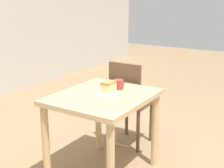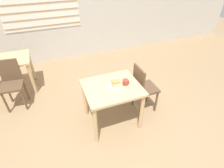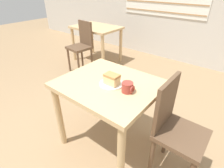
% 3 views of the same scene
% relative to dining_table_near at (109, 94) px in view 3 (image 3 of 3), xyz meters
% --- Properties ---
extents(dining_table_near, '(0.84, 0.72, 0.73)m').
position_rel_dining_table_near_xyz_m(dining_table_near, '(0.00, 0.00, 0.00)').
color(dining_table_near, tan).
rests_on(dining_table_near, ground_plane).
extents(dining_table_far, '(0.92, 0.66, 0.72)m').
position_rel_dining_table_near_xyz_m(dining_table_far, '(-1.61, 1.55, -0.01)').
color(dining_table_far, tan).
rests_on(dining_table_far, ground_plane).
extents(chair_near_window, '(0.36, 0.36, 0.89)m').
position_rel_dining_table_near_xyz_m(chair_near_window, '(0.60, 0.08, -0.11)').
color(chair_near_window, brown).
rests_on(chair_near_window, ground_plane).
extents(chair_far_corner, '(0.40, 0.40, 0.89)m').
position_rel_dining_table_near_xyz_m(chair_far_corner, '(-1.50, 1.04, -0.11)').
color(chair_far_corner, brown).
rests_on(chair_far_corner, ground_plane).
extents(plate, '(0.20, 0.20, 0.01)m').
position_rel_dining_table_near_xyz_m(plate, '(0.04, -0.01, 0.13)').
color(plate, white).
rests_on(plate, dining_table_near).
extents(cake_slice, '(0.12, 0.09, 0.09)m').
position_rel_dining_table_near_xyz_m(cake_slice, '(0.05, -0.02, 0.18)').
color(cake_slice, '#E5CC89').
rests_on(cake_slice, plate).
extents(coffee_mug, '(0.10, 0.09, 0.08)m').
position_rel_dining_table_near_xyz_m(coffee_mug, '(0.21, -0.02, 0.17)').
color(coffee_mug, '#9E382D').
rests_on(coffee_mug, dining_table_near).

